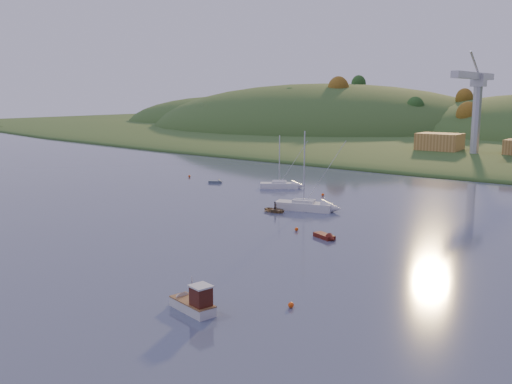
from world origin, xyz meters
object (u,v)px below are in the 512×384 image
Objects in this scene: sailboat_near at (279,185)px; sailboat_far at (304,205)px; grey_dinghy at (217,182)px; fishing_boat at (190,301)px; red_tender at (328,237)px; canoe at (275,210)px.

sailboat_far is (14.81, -14.52, 0.11)m from sailboat_near.
sailboat_near is 13.66m from grey_dinghy.
fishing_boat is at bearing -82.52° from grey_dinghy.
red_tender is at bearing -64.41° from sailboat_far.
fishing_boat reaches higher than red_tender.
fishing_boat is at bearing -95.88° from sailboat_near.
sailboat_near reaches higher than canoe.
sailboat_far is 3.43× the size of canoe.
red_tender is 1.29× the size of grey_dinghy.
grey_dinghy is at bearing 58.56° from canoe.
sailboat_near reaches higher than fishing_boat.
canoe is 1.19× the size of grey_dinghy.
sailboat_near is 38.57m from red_tender.
sailboat_far is 4.74m from canoe.
red_tender is (14.56, -9.24, -0.11)m from canoe.
red_tender is (26.80, -27.72, -0.41)m from sailboat_near.
sailboat_far reaches higher than canoe.
sailboat_near is 2.81× the size of canoe.
sailboat_far reaches higher than red_tender.
fishing_boat reaches higher than grey_dinghy.
red_tender is at bearing -64.01° from grey_dinghy.
canoe is at bearing 170.86° from red_tender.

